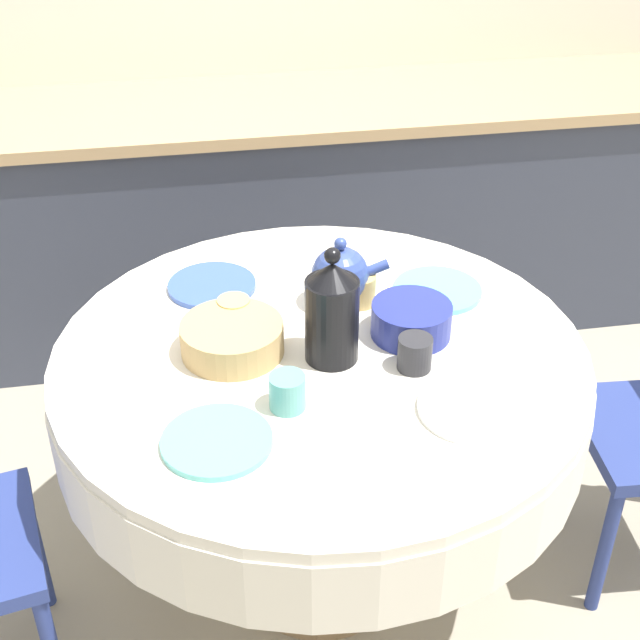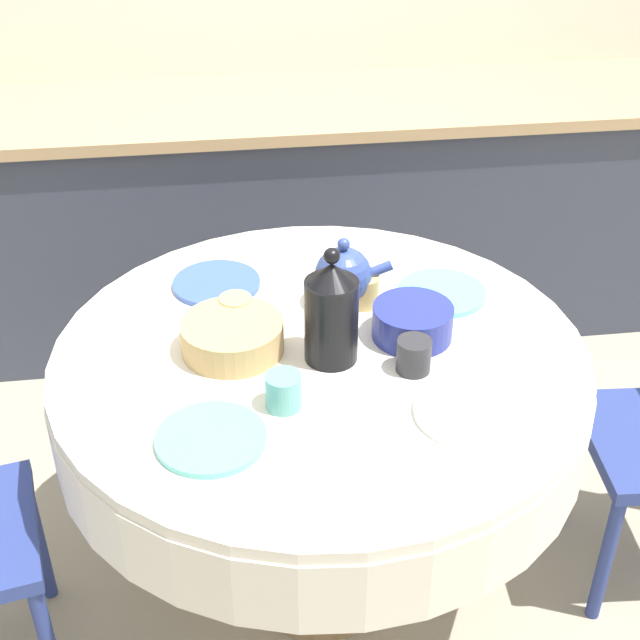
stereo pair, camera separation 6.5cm
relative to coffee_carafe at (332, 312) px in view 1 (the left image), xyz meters
The scene contains 15 objects.
ground_plane 0.89m from the coffee_carafe, 119.13° to the left, with size 12.00×12.00×0.00m, color #9E937F.
kitchen_counter 1.43m from the coffee_carafe, 90.85° to the left, with size 3.24×0.64×0.89m.
dining_table 0.25m from the coffee_carafe, 119.13° to the left, with size 1.25×1.25×0.77m.
plate_near_left 0.39m from the coffee_carafe, 137.86° to the right, with size 0.23×0.23×0.01m, color #60BCB7.
cup_near_left 0.22m from the coffee_carafe, 127.60° to the right, with size 0.08×0.08×0.08m, color #5BA39E.
plate_near_right 0.37m from the coffee_carafe, 43.70° to the right, with size 0.23×0.23×0.01m, color white.
cup_near_right 0.21m from the coffee_carafe, 22.22° to the right, with size 0.08×0.08×0.08m, color #28282D.
plate_far_left 0.45m from the coffee_carafe, 124.94° to the left, with size 0.23×0.23×0.01m, color #3856AD.
cup_far_left 0.27m from the coffee_carafe, 142.13° to the left, with size 0.08×0.08×0.08m, color #DBB766.
plate_far_right 0.41m from the coffee_carafe, 36.15° to the left, with size 0.23×0.23×0.01m, color #60BCB7.
cup_far_right 0.26m from the coffee_carafe, 62.54° to the left, with size 0.08×0.08×0.08m, color #DBB766.
coffee_carafe is the anchor object (origin of this frame).
teapot 0.23m from the coffee_carafe, 74.10° to the left, with size 0.20×0.14×0.19m.
bread_basket 0.24m from the coffee_carafe, 164.60° to the left, with size 0.24×0.24×0.07m, color tan.
fruit_bowl 0.22m from the coffee_carafe, 16.53° to the left, with size 0.19×0.19×0.08m, color navy.
Camera 1 is at (-0.29, -1.66, 1.95)m, focal length 50.00 mm.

